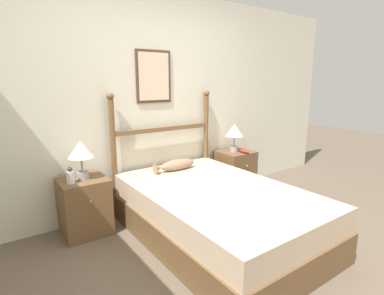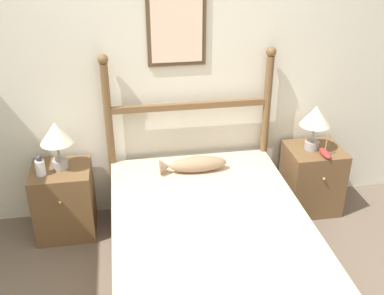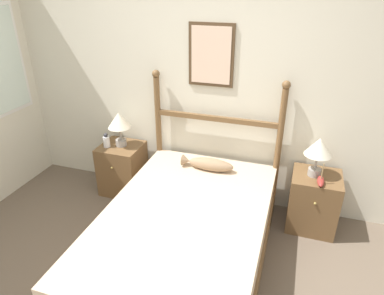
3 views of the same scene
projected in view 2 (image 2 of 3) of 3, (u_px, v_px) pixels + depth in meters
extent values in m
cube|color=beige|center=(168.00, 65.00, 3.50)|extent=(6.40, 0.06, 2.55)
cube|color=#4C3823|center=(176.00, 26.00, 3.33)|extent=(0.45, 0.02, 0.60)
cube|color=beige|center=(177.00, 27.00, 3.32)|extent=(0.39, 0.01, 0.54)
cube|color=brown|center=(213.00, 273.00, 3.06)|extent=(1.35, 2.08, 0.28)
cube|color=#CCB293|center=(214.00, 243.00, 2.94)|extent=(1.31, 2.04, 0.23)
cylinder|color=brown|center=(111.00, 145.00, 3.61)|extent=(0.06, 0.06, 1.34)
sphere|color=brown|center=(103.00, 59.00, 3.29)|extent=(0.08, 0.08, 0.08)
cylinder|color=brown|center=(265.00, 134.00, 3.80)|extent=(0.06, 0.06, 1.34)
sphere|color=brown|center=(271.00, 52.00, 3.48)|extent=(0.08, 0.08, 0.08)
cube|color=brown|center=(190.00, 106.00, 3.57)|extent=(1.29, 0.04, 0.05)
cube|color=brown|center=(65.00, 200.00, 3.58)|extent=(0.45, 0.42, 0.58)
sphere|color=tan|center=(60.00, 203.00, 3.33)|extent=(0.02, 0.02, 0.02)
cube|color=brown|center=(311.00, 178.00, 3.88)|extent=(0.45, 0.42, 0.58)
sphere|color=tan|center=(324.00, 179.00, 3.63)|extent=(0.02, 0.02, 0.02)
cylinder|color=gray|center=(60.00, 164.00, 3.44)|extent=(0.12, 0.12, 0.07)
cylinder|color=gray|center=(59.00, 151.00, 3.39)|extent=(0.02, 0.02, 0.15)
cone|color=beige|center=(56.00, 133.00, 3.32)|extent=(0.25, 0.25, 0.17)
cylinder|color=gray|center=(312.00, 145.00, 3.73)|extent=(0.12, 0.12, 0.07)
cylinder|color=gray|center=(313.00, 133.00, 3.68)|extent=(0.02, 0.02, 0.15)
cone|color=beige|center=(316.00, 116.00, 3.61)|extent=(0.25, 0.25, 0.17)
cylinder|color=white|center=(40.00, 168.00, 3.34)|extent=(0.07, 0.07, 0.12)
sphere|color=#333338|center=(39.00, 158.00, 3.31)|extent=(0.05, 0.05, 0.05)
ellipsoid|color=maroon|center=(325.00, 153.00, 3.62)|extent=(0.06, 0.18, 0.05)
cylinder|color=#997F56|center=(327.00, 142.00, 3.57)|extent=(0.01, 0.01, 0.16)
ellipsoid|color=#997A5B|center=(198.00, 164.00, 3.52)|extent=(0.46, 0.14, 0.13)
cone|color=#997A5B|center=(165.00, 167.00, 3.48)|extent=(0.08, 0.11, 0.11)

